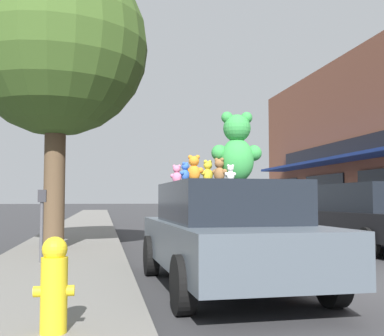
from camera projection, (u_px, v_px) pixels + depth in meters
sidewalk_near at (39, 295)px, 5.95m from camera, size 2.44×90.00×0.15m
plush_art_car at (226, 232)px, 6.80m from camera, size 2.06×4.52×1.50m
teddy_bear_giant at (237, 148)px, 6.82m from camera, size 0.74×0.47×1.00m
teddy_bear_pink at (177, 175)px, 7.49m from camera, size 0.22×0.17×0.30m
teddy_bear_yellow at (208, 172)px, 6.91m from camera, size 0.24×0.20×0.32m
teddy_bear_orange at (194, 169)px, 6.58m from camera, size 0.28×0.19×0.37m
teddy_bear_brown at (219, 170)px, 6.68m from camera, size 0.22×0.23×0.34m
teddy_bear_white at (231, 173)px, 6.33m from camera, size 0.16×0.10×0.22m
teddy_bear_blue at (185, 172)px, 6.42m from camera, size 0.17×0.18×0.26m
parked_car_far_center at (368, 215)px, 11.92m from camera, size 1.97×4.71×1.64m
parked_car_far_right at (269, 209)px, 19.05m from camera, size 2.10×4.03×1.64m
street_tree at (57, 47)px, 11.13m from camera, size 4.20×4.20×6.76m
fire_hydrant at (54, 284)px, 3.99m from camera, size 0.33×0.22×0.79m
parking_meter at (42, 216)px, 8.46m from camera, size 0.14×0.10×1.27m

